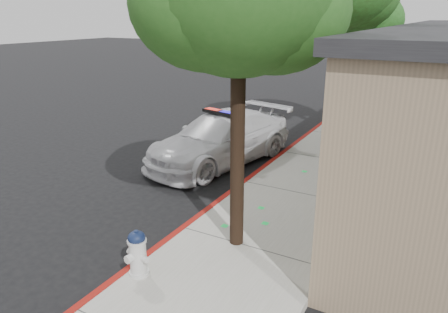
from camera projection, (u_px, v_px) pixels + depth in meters
ground at (181, 233)px, 9.07m from camera, size 120.00×120.00×0.00m
sidewalk at (297, 195)px, 10.80m from camera, size 3.20×60.00×0.15m
red_curb at (244, 184)px, 11.50m from camera, size 0.14×60.00×0.16m
police_car at (220, 138)px, 13.18m from camera, size 3.37×5.80×1.70m
fire_hydrant at (137, 253)px, 7.23m from camera, size 0.50×0.44×0.87m
street_tree_far at (356, 15)px, 15.11m from camera, size 3.33×3.06×5.78m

